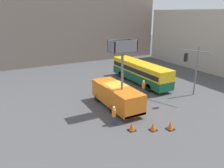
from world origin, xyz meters
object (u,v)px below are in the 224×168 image
at_px(utility_truck, 117,94).
at_px(city_bus, 140,71).
at_px(traffic_cone_mid_road, 132,127).
at_px(traffic_cone_near_truck, 153,127).
at_px(road_worker_near_truck, 114,115).
at_px(traffic_cone_far_side, 170,125).
at_px(road_worker_directing, 143,87).
at_px(traffic_light_pole, 193,64).

xyz_separation_m(utility_truck, city_bus, (7.31, 5.96, 0.20)).
bearing_deg(traffic_cone_mid_road, traffic_cone_near_truck, -27.33).
bearing_deg(traffic_cone_near_truck, utility_truck, 94.65).
relative_size(road_worker_near_truck, traffic_cone_near_truck, 2.47).
distance_m(city_bus, traffic_cone_far_side, 13.45).
distance_m(utility_truck, city_bus, 9.43).
xyz_separation_m(traffic_cone_mid_road, traffic_cone_far_side, (3.10, -1.47, 0.01)).
xyz_separation_m(road_worker_near_truck, road_worker_directing, (7.03, 5.03, 0.01)).
xyz_separation_m(city_bus, traffic_cone_far_side, (-5.41, -12.23, -1.40)).
bearing_deg(traffic_light_pole, traffic_cone_far_side, -147.89).
xyz_separation_m(utility_truck, traffic_cone_near_truck, (0.46, -5.67, -1.24)).
relative_size(utility_truck, traffic_cone_far_side, 9.37).
bearing_deg(utility_truck, city_bus, 39.19).
bearing_deg(utility_truck, traffic_cone_near_truck, -85.35).
height_order(traffic_cone_near_truck, traffic_cone_far_side, traffic_cone_far_side).
relative_size(road_worker_directing, traffic_cone_far_side, 2.32).
xyz_separation_m(utility_truck, road_worker_directing, (4.98, 1.94, -0.66)).
distance_m(traffic_light_pole, road_worker_directing, 6.43).
relative_size(traffic_light_pole, traffic_cone_mid_road, 7.99).
bearing_deg(city_bus, traffic_light_pole, -166.99).
bearing_deg(traffic_cone_near_truck, road_worker_near_truck, 134.24).
distance_m(road_worker_directing, traffic_cone_far_side, 8.79).
height_order(city_bus, road_worker_near_truck, city_bus).
height_order(utility_truck, traffic_cone_mid_road, utility_truck).
relative_size(city_bus, traffic_light_pole, 1.88).
distance_m(traffic_cone_near_truck, traffic_cone_far_side, 1.56).
bearing_deg(city_bus, traffic_cone_near_truck, 149.08).
xyz_separation_m(road_worker_near_truck, traffic_cone_far_side, (3.95, -3.18, -0.53)).
distance_m(traffic_light_pole, traffic_cone_near_truck, 10.27).
height_order(utility_truck, road_worker_near_truck, utility_truck).
height_order(utility_truck, traffic_cone_far_side, utility_truck).
distance_m(utility_truck, road_worker_directing, 5.38).
relative_size(city_bus, traffic_cone_far_side, 14.53).
xyz_separation_m(city_bus, traffic_cone_mid_road, (-8.51, -10.77, -1.42)).
relative_size(utility_truck, traffic_cone_near_truck, 10.09).
height_order(utility_truck, road_worker_directing, utility_truck).
bearing_deg(utility_truck, traffic_cone_mid_road, -104.07).
bearing_deg(road_worker_directing, city_bus, 54.36).
bearing_deg(traffic_cone_mid_road, road_worker_near_truck, 116.18).
distance_m(road_worker_directing, traffic_cone_mid_road, 9.17).
bearing_deg(road_worker_near_truck, traffic_cone_near_truck, -85.40).
xyz_separation_m(city_bus, traffic_light_pole, (1.83, -7.69, 2.37)).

